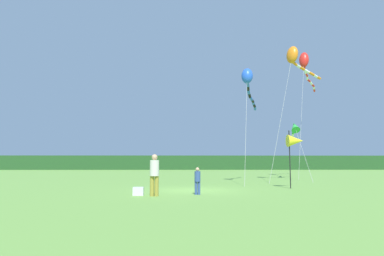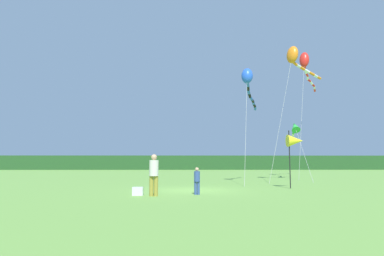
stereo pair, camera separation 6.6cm
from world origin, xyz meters
TOP-DOWN VIEW (x-y plane):
  - ground_plane at (0.00, 0.00)m, footprint 120.00×120.00m
  - distant_treeline at (0.00, 45.00)m, footprint 108.00×2.55m
  - person_adult at (-1.81, -2.88)m, footprint 0.40×0.40m
  - person_child at (0.09, -2.23)m, footprint 0.27×0.27m
  - cooler_box at (-2.54, -2.56)m, footprint 0.47×0.30m
  - banner_flag_pole at (5.78, 1.14)m, footprint 0.90×0.70m
  - kite_orange at (7.86, 6.84)m, footprint 5.34×3.51m
  - kite_red at (11.07, 13.16)m, footprint 4.95×8.03m
  - kite_blue at (4.04, 5.64)m, footprint 2.36×7.04m
  - kite_green at (9.11, 11.17)m, footprint 1.17×8.56m

SIDE VIEW (x-z plane):
  - ground_plane at x=0.00m, z-range 0.00..0.00m
  - cooler_box at x=-2.54m, z-range 0.00..0.37m
  - person_child at x=0.09m, z-range 0.07..1.30m
  - person_adult at x=-1.81m, z-range 0.11..1.92m
  - distant_treeline at x=0.00m, z-range 0.00..2.67m
  - banner_flag_pole at x=5.78m, z-range 1.02..4.28m
  - kite_green at x=9.11m, z-range 1.76..6.91m
  - kite_blue at x=4.04m, z-range 3.18..11.32m
  - kite_orange at x=7.86m, z-range 4.29..14.63m
  - kite_red at x=11.07m, z-range 4.91..16.91m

